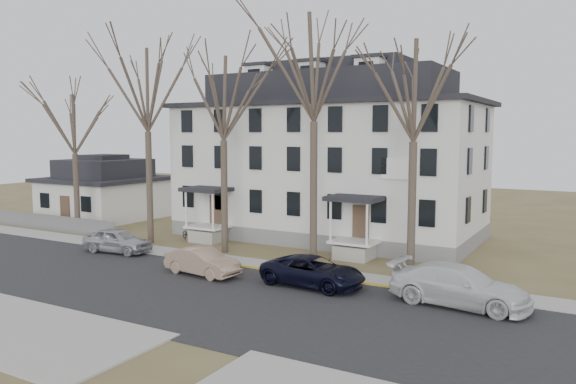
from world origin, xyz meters
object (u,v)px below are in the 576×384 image
Objects in this scene: car_silver at (117,241)px; car_navy at (313,272)px; tree_center at (314,59)px; tree_mid_right at (415,83)px; tree_far_left at (147,83)px; boarding_house at (329,159)px; small_house at (105,192)px; car_tan at (202,262)px; bicycle_left at (188,234)px; tree_mid_left at (223,92)px; car_white at (459,286)px; tree_bungalow at (74,120)px.

car_silver is 0.87× the size of car_navy.
tree_mid_right is (5.50, 0.00, -1.48)m from tree_center.
tree_far_left is 12.02m from tree_center.
boarding_house is 20.34m from small_house.
bicycle_left is at bearing 50.70° from car_tan.
tree_mid_right is 13.78m from car_tan.
tree_far_left is (11.00, -6.20, 8.09)m from small_house.
tree_center reaches higher than small_house.
tree_mid_left reaches higher than car_white.
car_tan is at bearing -30.34° from small_house.
tree_mid_right is 10.12m from car_white.
small_house is at bearing -174.41° from boarding_house.
tree_far_left is 8.75× the size of bicycle_left.
tree_center reaches higher than tree_mid_left.
tree_center is 3.39× the size of car_silver.
boarding_house is at bearing -23.33° from bicycle_left.
tree_mid_left is 1.18× the size of tree_bungalow.
boarding_house reaches higher than car_silver.
tree_mid_left is 1.00× the size of tree_mid_right.
bicycle_left is (-15.93, 1.85, -9.19)m from tree_mid_right.
tree_center is 5.70m from tree_mid_right.
car_white is (11.77, -12.00, -4.54)m from boarding_house.
tree_bungalow is at bearing 180.00° from tree_mid_left.
car_white is (31.77, -10.04, -1.41)m from small_house.
car_tan is at bearing 100.95° from car_white.
boarding_house is at bearing 136.19° from tree_mid_right.
tree_bungalow is at bearing 78.14° from car_tan.
car_tan is at bearing -108.34° from car_silver.
tree_far_left reaches higher than car_silver.
tree_center is at bearing 180.00° from tree_mid_right.
tree_mid_right is 2.21× the size of car_white.
car_white is at bearing -23.65° from tree_center.
car_tan is at bearing -150.89° from tree_mid_right.
tree_far_left is 23.17m from car_white.
small_house is 0.63× the size of tree_far_left.
tree_far_left reaches higher than tree_bungalow.
car_silver reaches higher than bicycle_left.
car_tan is 5.89m from car_navy.
tree_far_left is at bearing -137.82° from boarding_house.
tree_bungalow is (4.00, -6.20, 5.87)m from small_house.
car_silver is 2.77× the size of bicycle_left.
car_navy is at bearing -74.49° from car_tan.
small_house is 1.74× the size of car_navy.
car_white is at bearing -97.09° from car_silver.
tree_mid_left is (6.00, 0.00, -0.74)m from tree_far_left.
tree_bungalow reaches higher than bicycle_left.
small_house is 15.04m from car_silver.
small_house is 0.68× the size of tree_mid_right.
bicycle_left is (-19.20, 5.69, -0.42)m from car_white.
car_white is at bearing -14.58° from tree_mid_left.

